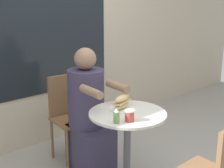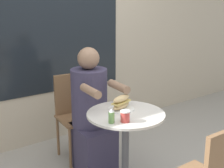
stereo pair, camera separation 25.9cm
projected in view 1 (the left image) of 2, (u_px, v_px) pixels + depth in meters
name	position (u px, v px, depth m)	size (l,w,h in m)	color
storefront_wall	(37.00, 19.00, 3.32)	(8.00, 0.09, 2.80)	#B7A88E
cafe_table	(127.00, 135.00, 2.57)	(0.63, 0.63, 0.73)	beige
diner_chair	(69.00, 110.00, 3.18)	(0.42, 0.42, 0.87)	brown
seated_diner	(89.00, 119.00, 2.92)	(0.39, 0.63, 1.19)	#38334C
sandwich_on_plate	(122.00, 103.00, 2.58)	(0.22, 0.22, 0.12)	white
drink_cup	(130.00, 116.00, 2.33)	(0.07, 0.07, 0.09)	#B73D38
condiment_bottle	(116.00, 116.00, 2.29)	(0.05, 0.05, 0.11)	#66934C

